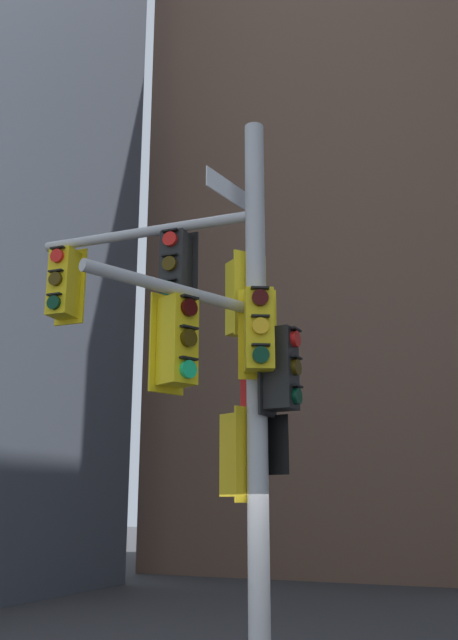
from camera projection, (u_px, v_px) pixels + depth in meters
name	position (u px, v px, depth m)	size (l,w,h in m)	color
building_mid_block	(340.00, 217.00, 31.47)	(12.90, 12.90, 30.58)	brown
signal_pole_assembly	(217.00, 352.00, 8.52)	(3.83, 3.02, 7.38)	#B2B2B5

